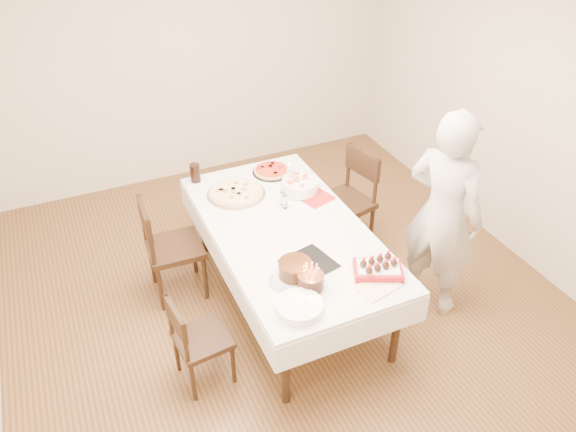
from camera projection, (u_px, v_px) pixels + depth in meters
name	position (u px, v px, depth m)	size (l,w,h in m)	color
floor	(288.00, 304.00, 4.76)	(5.00, 5.00, 0.00)	#50301B
wall_back	(189.00, 57.00, 5.86)	(4.50, 0.04, 2.70)	beige
wall_right	(529.00, 111.00, 4.75)	(0.04, 5.00, 2.70)	beige
dining_table	(288.00, 265.00, 4.60)	(1.14, 2.14, 0.75)	silver
chair_right_savory	(343.00, 203.00, 5.15)	(0.50, 0.50, 0.97)	black
chair_left_savory	(175.00, 248.00, 4.64)	(0.48, 0.48, 0.93)	black
chair_left_dessert	(202.00, 339.00, 3.93)	(0.39, 0.39, 0.77)	black
person	(443.00, 215.00, 4.32)	(0.64, 0.42, 1.75)	beige
pizza_white	(236.00, 193.00, 4.77)	(0.50, 0.50, 0.04)	beige
pizza_pepperoni	(271.00, 171.00, 5.07)	(0.34, 0.34, 0.04)	red
red_placemat	(315.00, 198.00, 4.75)	(0.26, 0.26, 0.01)	#B21E1E
pasta_bowl	(300.00, 185.00, 4.80)	(0.31, 0.31, 0.10)	white
taper_candle	(288.00, 178.00, 4.73)	(0.06, 0.06, 0.29)	white
shaker_pair	(285.00, 202.00, 4.59)	(0.10, 0.10, 0.12)	white
cola_glass	(195.00, 173.00, 4.92)	(0.09, 0.09, 0.17)	black
layer_cake	(295.00, 269.00, 3.89)	(0.30, 0.30, 0.12)	#381E0E
cake_board	(309.00, 264.00, 4.03)	(0.33, 0.33, 0.01)	black
birthday_cake	(311.00, 277.00, 3.77)	(0.18, 0.18, 0.17)	#37170F
strawberry_box	(378.00, 269.00, 3.92)	(0.34, 0.22, 0.08)	maroon
box_lid	(378.00, 287.00, 3.83)	(0.29, 0.19, 0.02)	beige
plate_stack	(299.00, 307.00, 3.63)	(0.31, 0.31, 0.06)	white
china_plate	(283.00, 281.00, 3.87)	(0.21, 0.21, 0.01)	white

